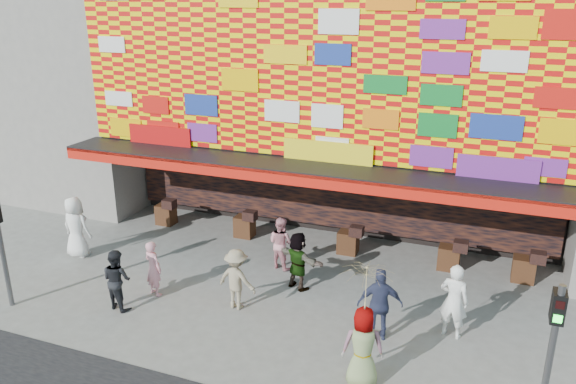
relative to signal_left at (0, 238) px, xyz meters
name	(u,v)px	position (x,y,z in m)	size (l,w,h in m)	color
ground	(257,323)	(6.20, 1.50, -1.86)	(90.00, 90.00, 0.00)	slate
shop_building	(352,66)	(6.20, 9.68, 3.37)	(15.20, 9.40, 10.00)	gray
neighbor_left	(45,34)	(-6.80, 9.50, 4.14)	(11.00, 8.00, 12.00)	gray
signal_left	(0,238)	(0.00, 0.00, 0.00)	(0.22, 0.20, 3.00)	#59595B
signal_right	(552,345)	(12.40, 0.00, 0.00)	(0.22, 0.20, 3.00)	#59595B
ped_a	(76,227)	(-0.38, 2.97, -0.92)	(0.92, 0.60, 1.88)	white
ped_b	(153,268)	(3.11, 1.80, -1.10)	(0.55, 0.36, 1.52)	pink
ped_c	(117,279)	(2.65, 0.90, -1.07)	(0.77, 0.60, 1.58)	black
ped_d	(237,279)	(5.44, 1.98, -1.06)	(1.03, 0.59, 1.59)	gray
ped_e	(380,304)	(9.07, 1.92, -0.98)	(1.03, 0.43, 1.76)	#33395A
ped_f	(298,261)	(6.52, 3.48, -1.06)	(1.49, 0.48, 1.61)	gray
ped_g	(363,347)	(9.10, 0.21, -1.00)	(0.84, 0.55, 1.73)	gray
ped_h	(454,301)	(10.62, 2.64, -0.96)	(0.66, 0.43, 1.81)	white
ped_i	(281,243)	(5.64, 4.45, -1.08)	(0.75, 0.59, 1.55)	pink
parasol	(366,288)	(9.10, 0.21, 0.32)	(1.23, 1.25, 1.92)	#D6C887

